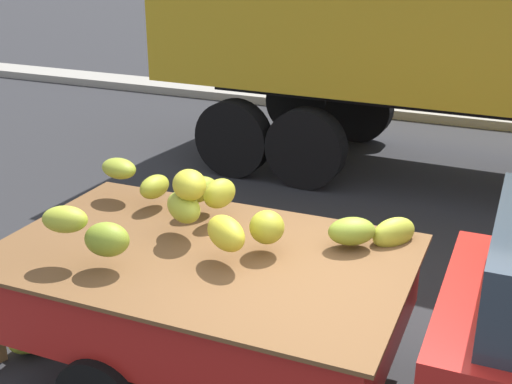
% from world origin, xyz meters
% --- Properties ---
extents(curb_strip, '(80.00, 0.80, 0.16)m').
position_xyz_m(curb_strip, '(0.00, 8.58, 0.08)').
color(curb_strip, gray).
rests_on(curb_strip, ground).
extents(pickup_truck, '(5.20, 1.94, 1.70)m').
position_xyz_m(pickup_truck, '(0.89, 0.03, 0.89)').
color(pickup_truck, '#B21E19').
rests_on(pickup_truck, ground).
extents(fallen_banana_bunch_near_tailgate, '(0.42, 0.47, 0.21)m').
position_xyz_m(fallen_banana_bunch_near_tailgate, '(-2.62, -0.27, 0.11)').
color(fallen_banana_bunch_near_tailgate, '#97A12B').
rests_on(fallen_banana_bunch_near_tailgate, ground).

